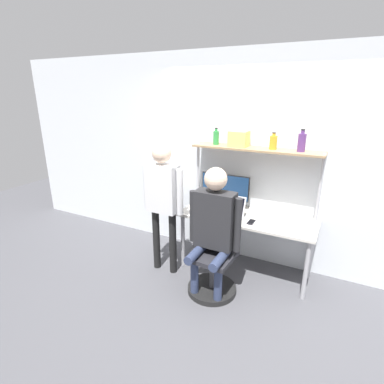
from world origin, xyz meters
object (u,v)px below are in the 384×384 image
object	(u,v)px
office_chair	(214,267)
bottle_green	(216,138)
person_seated	(213,222)
person_standing	(163,194)
bottle_purple	(302,142)
cell_phone	(251,222)
monitor	(225,189)
bottle_amber	(273,142)
laptop	(232,211)
storage_box	(239,139)

from	to	relation	value
office_chair	bottle_green	bearing A→B (deg)	113.50
office_chair	person_seated	world-z (taller)	person_seated
person_seated	person_standing	size ratio (longest dim) A/B	0.90
bottle_purple	office_chair	bearing A→B (deg)	-133.52
cell_phone	bottle_purple	xyz separation A→B (m)	(0.41, 0.33, 0.91)
monitor	bottle_amber	distance (m)	0.86
laptop	bottle_green	xyz separation A→B (m)	(-0.34, 0.28, 0.83)
bottle_amber	bottle_purple	xyz separation A→B (m)	(0.31, 0.00, 0.02)
person_seated	bottle_amber	size ratio (longest dim) A/B	7.54
office_chair	bottle_purple	xyz separation A→B (m)	(0.70, 0.74, 1.38)
laptop	cell_phone	bearing A→B (deg)	-11.60
cell_phone	bottle_amber	xyz separation A→B (m)	(0.11, 0.33, 0.89)
cell_phone	office_chair	xyz separation A→B (m)	(-0.29, -0.41, -0.46)
bottle_green	bottle_amber	size ratio (longest dim) A/B	1.07
cell_phone	person_standing	size ratio (longest dim) A/B	0.09
person_seated	bottle_amber	distance (m)	1.16
bottle_green	bottle_purple	xyz separation A→B (m)	(1.02, 0.00, 0.02)
bottle_green	laptop	bearing A→B (deg)	-38.74
monitor	person_standing	world-z (taller)	person_standing
bottle_purple	laptop	bearing A→B (deg)	-157.87
person_seated	bottle_amber	xyz separation A→B (m)	(0.39, 0.78, 0.77)
office_chair	person_standing	size ratio (longest dim) A/B	0.57
monitor	bottle_purple	distance (m)	1.11
bottle_green	storage_box	distance (m)	0.30
person_seated	bottle_purple	xyz separation A→B (m)	(0.70, 0.78, 0.79)
cell_phone	bottle_purple	size ratio (longest dim) A/B	0.60
person_standing	monitor	bearing A→B (deg)	49.82
laptop	storage_box	distance (m)	0.88
laptop	bottle_amber	bearing A→B (deg)	36.80
bottle_amber	cell_phone	bearing A→B (deg)	-107.68
monitor	person_standing	xyz separation A→B (m)	(-0.54, -0.64, 0.04)
person_seated	laptop	bearing A→B (deg)	87.14
laptop	bottle_green	world-z (taller)	bottle_green
person_seated	bottle_amber	world-z (taller)	bottle_amber
monitor	person_seated	bearing A→B (deg)	-77.26
monitor	bottle_purple	world-z (taller)	bottle_purple
laptop	bottle_purple	bearing A→B (deg)	22.13
laptop	bottle_green	distance (m)	0.94
cell_phone	office_chair	size ratio (longest dim) A/B	0.16
person_standing	bottle_purple	xyz separation A→B (m)	(1.42, 0.64, 0.63)
office_chair	bottle_purple	distance (m)	1.71
monitor	office_chair	distance (m)	1.04
cell_phone	person_seated	xyz separation A→B (m)	(-0.29, -0.45, 0.12)
monitor	storage_box	size ratio (longest dim) A/B	2.96
bottle_green	office_chair	bearing A→B (deg)	-66.50
person_standing	storage_box	distance (m)	1.13
laptop	cell_phone	xyz separation A→B (m)	(0.26, -0.05, -0.06)
bottle_green	monitor	bearing A→B (deg)	3.13
monitor	laptop	distance (m)	0.39
office_chair	cell_phone	bearing A→B (deg)	54.95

